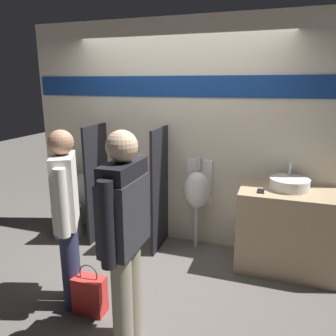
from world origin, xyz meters
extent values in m
plane|color=#5B5651|center=(0.00, 0.00, 0.00)|extent=(16.00, 16.00, 0.00)
cube|color=beige|center=(0.00, 0.60, 1.35)|extent=(3.87, 0.06, 2.70)
cube|color=navy|center=(0.00, 0.56, 1.93)|extent=(3.80, 0.01, 0.24)
cube|color=tan|center=(1.34, 0.27, 0.44)|extent=(1.09, 0.61, 0.89)
cylinder|color=white|center=(1.29, 0.33, 0.95)|extent=(0.41, 0.41, 0.11)
cylinder|color=silver|center=(1.29, 0.47, 1.07)|extent=(0.03, 0.03, 0.14)
cube|color=black|center=(1.01, 0.15, 0.89)|extent=(0.07, 0.14, 0.01)
cube|color=black|center=(-0.99, 0.30, 0.74)|extent=(0.03, 0.54, 1.48)
cube|color=black|center=(-0.15, 0.30, 0.74)|extent=(0.03, 0.54, 1.48)
cylinder|color=silver|center=(-0.57, 0.43, 0.27)|extent=(0.04, 0.04, 0.54)
ellipsoid|color=white|center=(-0.57, 0.43, 0.74)|extent=(0.32, 0.26, 0.44)
cube|color=white|center=(-0.57, 0.56, 0.80)|extent=(0.31, 0.02, 0.55)
cylinder|color=silver|center=(-0.57, 0.52, 1.05)|extent=(0.06, 0.06, 0.16)
cylinder|color=silver|center=(0.27, 0.43, 0.27)|extent=(0.04, 0.04, 0.54)
ellipsoid|color=white|center=(0.27, 0.43, 0.74)|extent=(0.32, 0.26, 0.44)
cube|color=white|center=(0.27, 0.56, 0.80)|extent=(0.31, 0.02, 0.55)
cylinder|color=silver|center=(0.27, 0.52, 1.05)|extent=(0.06, 0.06, 0.16)
cylinder|color=white|center=(-1.41, 0.20, 0.19)|extent=(0.38, 0.38, 0.38)
torus|color=white|center=(-1.41, 0.20, 0.39)|extent=(0.39, 0.39, 0.04)
cube|color=white|center=(-1.41, 0.48, 0.57)|extent=(0.33, 0.16, 0.39)
cylinder|color=silver|center=(-1.41, 0.46, 0.85)|extent=(0.06, 0.06, 0.14)
cylinder|color=gray|center=(0.15, -1.33, 0.41)|extent=(0.15, 0.15, 0.81)
cylinder|color=gray|center=(0.15, -1.17, 0.41)|extent=(0.15, 0.15, 0.81)
cube|color=black|center=(0.15, -1.25, 1.13)|extent=(0.19, 0.42, 0.64)
cube|color=#2D2D33|center=(0.15, -1.25, 1.08)|extent=(0.21, 0.45, 0.51)
cylinder|color=black|center=(0.15, -1.50, 1.10)|extent=(0.10, 0.10, 0.59)
cylinder|color=black|center=(0.15, -1.01, 1.10)|extent=(0.10, 0.10, 0.59)
sphere|color=beige|center=(0.15, -1.25, 1.56)|extent=(0.22, 0.22, 0.22)
cylinder|color=#282D4C|center=(-0.51, -1.02, 0.39)|extent=(0.15, 0.15, 0.78)
cylinder|color=#282D4C|center=(-0.59, -0.89, 0.39)|extent=(0.15, 0.15, 0.78)
cube|color=silver|center=(-0.55, -0.96, 1.09)|extent=(0.35, 0.44, 0.62)
cylinder|color=silver|center=(-0.44, -1.16, 1.05)|extent=(0.10, 0.10, 0.57)
cylinder|color=silver|center=(-0.66, -0.75, 1.05)|extent=(0.10, 0.10, 0.57)
sphere|color=#A87A5B|center=(-0.55, -0.96, 1.50)|extent=(0.21, 0.21, 0.21)
cube|color=red|center=(-0.32, -1.03, 0.17)|extent=(0.28, 0.15, 0.34)
torus|color=#4C4742|center=(-0.32, -1.03, 0.38)|extent=(0.18, 0.01, 0.18)
camera|label=1|loc=(1.12, -3.19, 1.97)|focal=35.00mm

